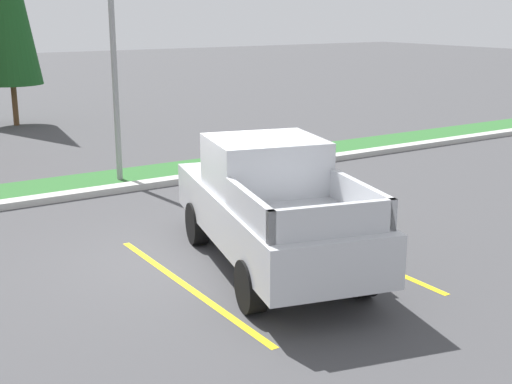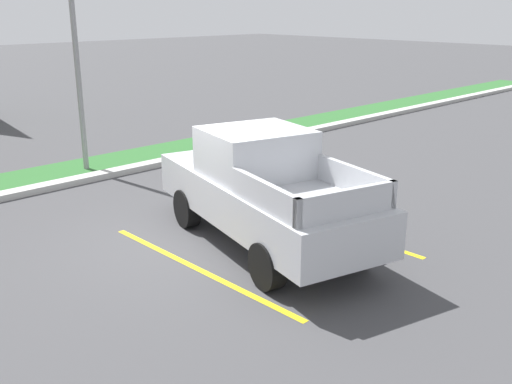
% 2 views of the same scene
% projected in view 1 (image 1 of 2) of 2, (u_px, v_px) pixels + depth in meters
% --- Properties ---
extents(ground_plane, '(120.00, 120.00, 0.00)m').
position_uv_depth(ground_plane, '(203.00, 258.00, 11.79)').
color(ground_plane, '#424244').
extents(parking_line_near, '(0.12, 4.80, 0.01)m').
position_uv_depth(parking_line_near, '(187.00, 286.00, 10.57)').
color(parking_line_near, yellow).
rests_on(parking_line_near, ground).
extents(parking_line_far, '(0.12, 4.80, 0.01)m').
position_uv_depth(parking_line_far, '(343.00, 249.00, 12.20)').
color(parking_line_far, yellow).
rests_on(parking_line_far, ground).
extents(curb_strip, '(56.00, 0.40, 0.15)m').
position_uv_depth(curb_strip, '(99.00, 191.00, 15.84)').
color(curb_strip, '#B2B2AD').
rests_on(curb_strip, ground).
extents(grass_median, '(56.00, 1.80, 0.06)m').
position_uv_depth(grass_median, '(83.00, 183.00, 16.74)').
color(grass_median, '#2D662D').
rests_on(grass_median, ground).
extents(pickup_truck_main, '(3.12, 5.52, 2.10)m').
position_uv_depth(pickup_truck_main, '(270.00, 205.00, 11.17)').
color(pickup_truck_main, black).
rests_on(pickup_truck_main, ground).
extents(street_light, '(0.24, 1.49, 6.91)m').
position_uv_depth(street_light, '(114.00, 14.00, 15.90)').
color(street_light, gray).
rests_on(street_light, ground).
extents(traffic_cone, '(0.36, 0.36, 0.60)m').
position_uv_depth(traffic_cone, '(379.00, 208.00, 13.70)').
color(traffic_cone, orange).
rests_on(traffic_cone, ground).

